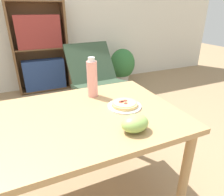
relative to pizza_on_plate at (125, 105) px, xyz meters
The scene contains 8 objects.
wall_back 2.79m from the pizza_on_plate, 99.40° to the left, with size 8.00×0.05×2.60m.
dining_table 0.37m from the pizza_on_plate, behind, with size 1.34×0.88×0.74m.
pizza_on_plate is the anchor object (origin of this frame).
grape_bunch 0.29m from the pizza_on_plate, 106.73° to the right, with size 0.15×0.12×0.09m.
drink_bottle 0.32m from the pizza_on_plate, 116.87° to the left, with size 0.08×0.08×0.29m.
lounge_chair_far 1.69m from the pizza_on_plate, 77.49° to the left, with size 0.73×0.80×0.88m.
bookshelf 2.54m from the pizza_on_plate, 96.14° to the left, with size 0.88×0.29×1.47m.
potted_plant_floor 2.56m from the pizza_on_plate, 63.32° to the left, with size 0.49×0.42×0.67m.
Camera 1 is at (-0.12, -1.13, 1.35)m, focal length 32.00 mm.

